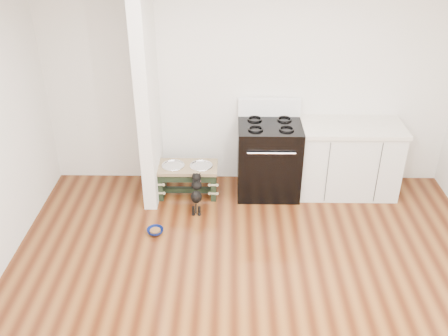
% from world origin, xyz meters
% --- Properties ---
extents(ground, '(5.00, 5.00, 0.00)m').
position_xyz_m(ground, '(0.00, 0.00, 0.00)').
color(ground, '#3F1A0B').
rests_on(ground, ground).
extents(room_shell, '(5.00, 5.00, 5.00)m').
position_xyz_m(room_shell, '(0.00, 0.00, 1.62)').
color(room_shell, silver).
rests_on(room_shell, ground).
extents(partition_wall, '(0.15, 0.80, 2.70)m').
position_xyz_m(partition_wall, '(-1.18, 2.10, 1.35)').
color(partition_wall, silver).
rests_on(partition_wall, ground).
extents(oven_range, '(0.76, 0.69, 1.14)m').
position_xyz_m(oven_range, '(0.25, 2.16, 0.48)').
color(oven_range, black).
rests_on(oven_range, ground).
extents(cabinet_run, '(1.24, 0.64, 0.91)m').
position_xyz_m(cabinet_run, '(1.23, 2.18, 0.45)').
color(cabinet_run, silver).
rests_on(cabinet_run, ground).
extents(dog_feeder, '(0.74, 0.40, 0.42)m').
position_xyz_m(dog_feeder, '(-0.75, 2.05, 0.29)').
color(dog_feeder, black).
rests_on(dog_feeder, ground).
extents(puppy, '(0.13, 0.38, 0.45)m').
position_xyz_m(puppy, '(-0.62, 1.71, 0.25)').
color(puppy, black).
rests_on(puppy, ground).
extents(floor_bowl, '(0.21, 0.21, 0.06)m').
position_xyz_m(floor_bowl, '(-1.06, 1.23, 0.03)').
color(floor_bowl, navy).
rests_on(floor_bowl, ground).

